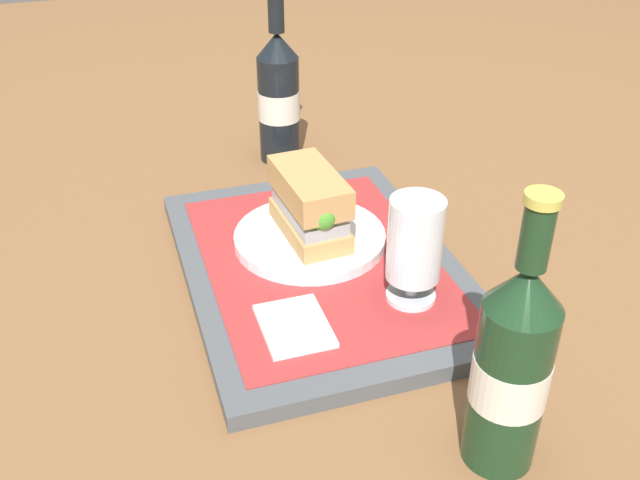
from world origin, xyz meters
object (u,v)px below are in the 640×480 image
Objects in this scene: sandwich at (312,204)px; second_bottle at (279,96)px; plate at (311,238)px; beer_glass at (415,246)px; beer_bottle at (512,366)px.

second_bottle is at bearing 168.71° from sandwich.
beer_glass is (0.15, 0.07, 0.06)m from plate.
beer_glass is at bearing 26.36° from plate.
sandwich is (0.00, 0.00, 0.05)m from plate.
beer_bottle is 1.00× the size of second_bottle.
beer_bottle reaches higher than sandwich.
plate is 0.17m from beer_glass.
sandwich is 1.08× the size of beer_glass.
plate is 0.05m from sandwich.
sandwich is at bearing -169.95° from beer_bottle.
second_bottle is at bearing -177.83° from beer_bottle.
beer_glass is at bearing 4.40° from second_bottle.
plate is 0.30m from second_bottle.
sandwich reaches higher than plate.
plate is at bearing -153.64° from beer_glass.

